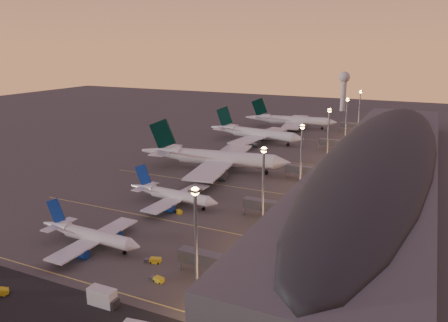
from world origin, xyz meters
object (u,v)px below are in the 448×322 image
radar_tower (344,85)px  airliner_narrow_north (173,195)px  airliner_narrow_south (89,235)px  airliner_wide_mid (255,133)px  baggage_tug_a (157,279)px  baggage_tug_b (153,260)px  airliner_wide_far (290,120)px  airliner_wide_near (213,158)px  catering_truck_a (104,298)px  baggage_tug_c (178,212)px

radar_tower → airliner_narrow_north: bearing=-92.4°
airliner_narrow_south → airliner_wide_mid: size_ratio=0.57×
airliner_narrow_north → airliner_wide_mid: size_ratio=0.61×
airliner_wide_mid → radar_tower: (21.74, 144.99, 16.95)m
baggage_tug_a → baggage_tug_b: bearing=139.0°
airliner_narrow_south → airliner_wide_far: (-3.00, 195.15, 1.86)m
baggage_tug_a → airliner_wide_near: bearing=117.9°
airliner_narrow_south → catering_truck_a: airliner_narrow_south is taller
airliner_wide_mid → airliner_wide_far: 50.92m
airliner_narrow_south → airliner_wide_near: airliner_wide_near is taller
baggage_tug_c → airliner_narrow_south: bearing=-73.1°
airliner_wide_near → baggage_tug_b: (24.55, -82.40, -5.12)m
airliner_wide_mid → baggage_tug_b: airliner_wide_mid is taller
airliner_narrow_south → baggage_tug_a: (27.28, -7.67, -2.66)m
airliner_wide_mid → catering_truck_a: airliner_wide_mid is taller
radar_tower → catering_truck_a: size_ratio=4.79×
airliner_wide_far → radar_tower: radar_tower is taller
airliner_wide_near → baggage_tug_b: airliner_wide_near is taller
airliner_narrow_north → radar_tower: size_ratio=1.12×
baggage_tug_a → catering_truck_a: bearing=-101.0°
airliner_narrow_north → airliner_wide_near: bearing=101.8°
airliner_wide_far → baggage_tug_b: (24.23, -195.61, -4.46)m
airliner_narrow_south → airliner_wide_near: (-3.31, 81.94, 2.53)m
baggage_tug_a → airliner_wide_far: bearing=107.5°
radar_tower → airliner_narrow_south: bearing=-92.7°
airliner_wide_near → airliner_narrow_south: bearing=-96.1°
airliner_wide_far → catering_truck_a: airliner_wide_far is taller
airliner_wide_far → baggage_tug_b: 197.16m
radar_tower → baggage_tug_c: 259.01m
radar_tower → airliner_wide_far: bearing=-99.9°
airliner_narrow_north → baggage_tug_a: (24.12, -45.52, -2.86)m
airliner_wide_mid → baggage_tug_c: airliner_wide_mid is taller
radar_tower → baggage_tug_c: size_ratio=8.28×
airliner_wide_near → baggage_tug_a: 94.84m
airliner_wide_near → baggage_tug_b: size_ratio=15.66×
airliner_narrow_north → baggage_tug_c: 9.39m
radar_tower → baggage_tug_b: 290.83m
airliner_wide_mid → radar_tower: radar_tower is taller
airliner_wide_near → catering_truck_a: bearing=-84.3°
airliner_narrow_south → catering_truck_a: size_ratio=5.01×
airliner_narrow_north → airliner_wide_near: (-6.47, 44.10, 2.32)m
airliner_wide_near → catering_truck_a: airliner_wide_near is taller
baggage_tug_a → catering_truck_a: size_ratio=0.56×
airliner_narrow_north → baggage_tug_a: 51.59m
airliner_wide_near → baggage_tug_a: bearing=-79.6°
airliner_narrow_south → catering_truck_a: (22.50, -20.75, -1.38)m
airliner_narrow_south → baggage_tug_b: 21.39m
airliner_wide_mid → baggage_tug_c: 114.54m
baggage_tug_c → catering_truck_a: (13.14, -52.14, 1.26)m
radar_tower → catering_truck_a: radar_tower is taller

